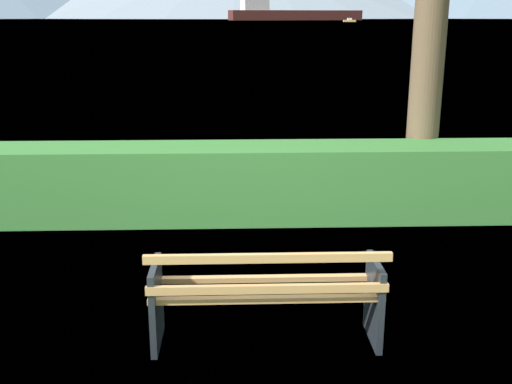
# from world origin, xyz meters

# --- Properties ---
(ground_plane) EXTENTS (1400.00, 1400.00, 0.00)m
(ground_plane) POSITION_xyz_m (0.00, 0.00, 0.00)
(ground_plane) COLOR #567A38
(water_surface) EXTENTS (620.00, 620.00, 0.00)m
(water_surface) POSITION_xyz_m (0.00, 308.79, 0.00)
(water_surface) COLOR slate
(water_surface) RESTS_ON ground_plane
(park_bench) EXTENTS (1.81, 0.57, 0.87)m
(park_bench) POSITION_xyz_m (0.00, -0.06, 0.43)
(park_bench) COLOR tan
(park_bench) RESTS_ON ground_plane
(hedge_row) EXTENTS (9.16, 0.83, 0.95)m
(hedge_row) POSITION_xyz_m (0.00, 3.13, 0.47)
(hedge_row) COLOR #387A33
(hedge_row) RESTS_ON ground_plane
(cargo_ship_large) EXTENTS (64.41, 26.51, 13.90)m
(cargo_ship_large) POSITION_xyz_m (24.47, 295.75, 3.89)
(cargo_ship_large) COLOR #471E19
(cargo_ship_large) RESTS_ON water_surface
(fishing_boat_near) EXTENTS (4.49, 1.55, 1.37)m
(fishing_boat_near) POSITION_xyz_m (41.62, 226.64, 0.48)
(fishing_boat_near) COLOR gold
(fishing_boat_near) RESTS_ON water_surface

